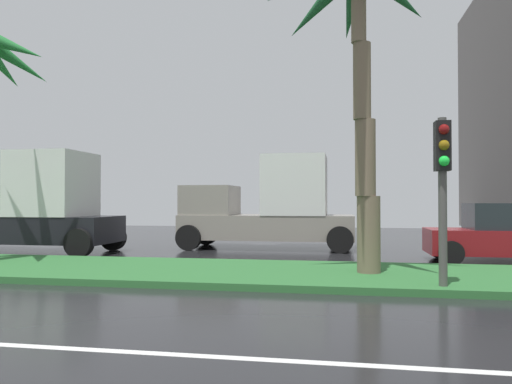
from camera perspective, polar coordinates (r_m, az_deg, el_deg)
The scene contains 7 objects.
ground_plane at distance 13.45m, azimuth -10.91°, elevation -8.87°, with size 90.00×42.00×0.10m, color black.
median_strip at distance 12.51m, azimuth -12.56°, elevation -8.87°, with size 85.50×4.00×0.15m, color #2D6B33.
palm_tree_centre_left at distance 12.10m, azimuth 12.06°, elevation 19.85°, with size 4.51×4.53×7.53m.
traffic_signal_median_right at distance 10.08m, azimuth 20.91°, elevation 2.42°, with size 0.28×0.43×3.24m.
box_truck_lead at distance 18.78m, azimuth -25.08°, elevation -1.67°, with size 6.40×2.64×3.46m.
box_truck_following at distance 18.37m, azimuth 1.56°, elevation -1.79°, with size 6.40×2.64×3.46m.
car_in_traffic_leading at distance 15.94m, azimuth 27.12°, elevation -4.38°, with size 4.30×2.02×1.72m.
Camera 1 is at (4.75, -3.45, 1.78)m, focal length 34.35 mm.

